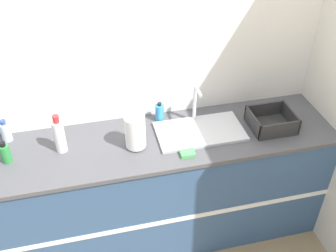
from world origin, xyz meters
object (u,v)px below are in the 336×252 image
object	(u,v)px
soap_dispenser	(160,113)
bottle_green	(5,153)
bottle_white_spray	(59,136)
sink	(200,130)
dish_rack	(271,122)
bottle_clear	(6,132)
paper_towel_roll	(135,132)

from	to	relation	value
soap_dispenser	bottle_green	bearing A→B (deg)	-168.67
bottle_white_spray	soap_dispenser	size ratio (longest dim) A/B	1.85
sink	bottle_green	distance (m)	1.23
dish_rack	soap_dispenser	size ratio (longest dim) A/B	1.99
dish_rack	soap_dispenser	xyz separation A→B (m)	(-0.72, 0.25, 0.02)
dish_rack	bottle_clear	world-z (taller)	bottle_clear
dish_rack	bottle_green	xyz separation A→B (m)	(-1.72, 0.05, 0.02)
sink	dish_rack	bearing A→B (deg)	-6.83
bottle_clear	bottle_white_spray	size ratio (longest dim) A/B	0.59
paper_towel_roll	sink	bearing A→B (deg)	6.48
dish_rack	bottle_white_spray	size ratio (longest dim) A/B	1.08
bottle_white_spray	bottle_clear	bearing A→B (deg)	151.26
bottle_clear	bottle_green	size ratio (longest dim) A/B	1.06
paper_towel_roll	dish_rack	xyz separation A→B (m)	(0.93, -0.01, -0.08)
paper_towel_roll	bottle_clear	xyz separation A→B (m)	(-0.81, 0.26, -0.05)
bottle_clear	dish_rack	bearing A→B (deg)	-8.82
bottle_clear	soap_dispenser	bearing A→B (deg)	-0.89
bottle_clear	bottle_white_spray	world-z (taller)	bottle_white_spray
sink	paper_towel_roll	world-z (taller)	sink
bottle_clear	paper_towel_roll	bearing A→B (deg)	-17.92
dish_rack	bottle_green	bearing A→B (deg)	178.24
bottle_clear	sink	bearing A→B (deg)	-9.59
sink	paper_towel_roll	distance (m)	0.45
bottle_clear	soap_dispenser	xyz separation A→B (m)	(1.02, -0.02, -0.01)
sink	bottle_clear	distance (m)	1.27
sink	bottle_green	xyz separation A→B (m)	(-1.23, -0.01, 0.05)
sink	bottle_white_spray	world-z (taller)	sink
dish_rack	bottle_green	world-z (taller)	bottle_green
bottle_clear	soap_dispenser	world-z (taller)	bottle_clear
bottle_white_spray	soap_dispenser	bearing A→B (deg)	14.44
dish_rack	bottle_green	distance (m)	1.72
sink	bottle_clear	xyz separation A→B (m)	(-1.25, 0.21, 0.05)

